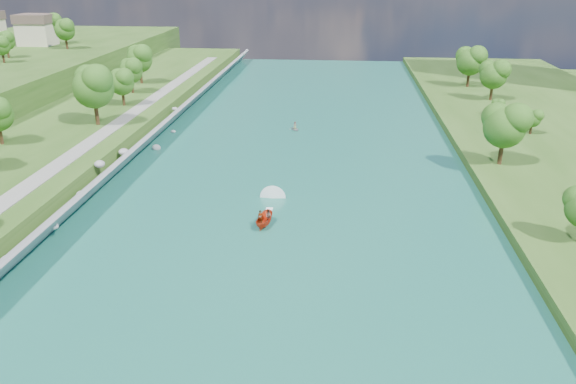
# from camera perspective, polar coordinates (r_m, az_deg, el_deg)

# --- Properties ---
(ground) EXTENTS (260.00, 260.00, 0.00)m
(ground) POSITION_cam_1_polar(r_m,az_deg,el_deg) (60.87, -2.25, -7.50)
(ground) COLOR #2D5119
(ground) RESTS_ON ground
(river_water) EXTENTS (55.00, 240.00, 0.10)m
(river_water) POSITION_cam_1_polar(r_m,az_deg,el_deg) (78.74, -0.34, -0.30)
(river_water) COLOR #1A6259
(river_water) RESTS_ON ground
(ridge_west) EXTENTS (60.00, 120.00, 9.00)m
(ridge_west) POSITION_cam_1_polar(r_m,az_deg,el_deg) (174.55, -26.17, 11.48)
(ridge_west) COLOR #2D5119
(ridge_west) RESTS_ON ground
(riprap_bank) EXTENTS (4.54, 236.00, 4.52)m
(riprap_bank) POSITION_cam_1_polar(r_m,az_deg,el_deg) (83.68, -18.33, 1.21)
(riprap_bank) COLOR slate
(riprap_bank) RESTS_ON ground
(riverside_path) EXTENTS (3.00, 200.00, 0.10)m
(riverside_path) POSITION_cam_1_polar(r_m,az_deg,el_deg) (86.83, -22.23, 2.64)
(riverside_path) COLOR gray
(riverside_path) RESTS_ON berm_west
(trees_east) EXTENTS (15.76, 140.40, 11.91)m
(trees_east) POSITION_cam_1_polar(r_m,az_deg,el_deg) (96.81, 23.15, 6.35)
(trees_east) COLOR #275215
(trees_east) RESTS_ON berm_east
(trees_ridge) EXTENTS (14.19, 38.50, 9.96)m
(trees_ridge) POSITION_cam_1_polar(r_m,az_deg,el_deg) (166.43, -23.62, 14.63)
(trees_ridge) COLOR #275215
(trees_ridge) RESTS_ON ridge_west
(motorboat) EXTENTS (3.60, 18.98, 2.18)m
(motorboat) POSITION_cam_1_polar(r_m,az_deg,el_deg) (70.65, -2.28, -2.39)
(motorboat) COLOR #B72C0E
(motorboat) RESTS_ON river_water
(raft) EXTENTS (2.68, 3.02, 1.64)m
(raft) POSITION_cam_1_polar(r_m,az_deg,el_deg) (110.04, 0.72, 6.50)
(raft) COLOR #999BA1
(raft) RESTS_ON river_water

